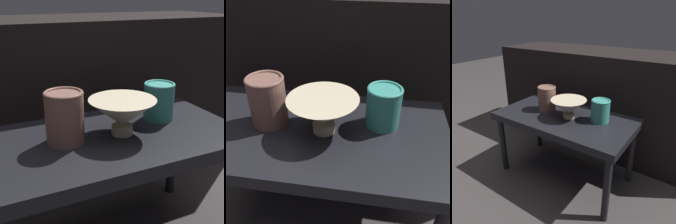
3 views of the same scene
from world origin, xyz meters
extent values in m
plane|color=#383333|center=(0.00, 0.00, 0.00)|extent=(8.00, 8.00, 0.00)
cube|color=black|center=(0.00, 0.00, 0.39)|extent=(0.78, 0.42, 0.04)
cylinder|color=black|center=(-0.36, 0.17, 0.19)|extent=(0.04, 0.04, 0.37)
cylinder|color=black|center=(0.36, 0.17, 0.19)|extent=(0.04, 0.04, 0.37)
cube|color=black|center=(0.00, 0.53, 0.36)|extent=(1.61, 0.50, 0.71)
cylinder|color=#C1B293|center=(0.03, -0.01, 0.43)|extent=(0.06, 0.06, 0.03)
cone|color=#C1B293|center=(0.03, -0.01, 0.48)|extent=(0.20, 0.20, 0.08)
cylinder|color=brown|center=(-0.14, 0.01, 0.48)|extent=(0.11, 0.11, 0.14)
torus|color=brown|center=(-0.14, 0.01, 0.55)|extent=(0.11, 0.11, 0.01)
cylinder|color=teal|center=(0.19, 0.05, 0.47)|extent=(0.10, 0.10, 0.12)
torus|color=teal|center=(0.19, 0.05, 0.53)|extent=(0.10, 0.10, 0.01)
camera|label=1|loc=(-0.36, -0.76, 0.80)|focal=50.00mm
camera|label=2|loc=(0.17, -0.59, 0.88)|focal=42.00mm
camera|label=3|loc=(0.64, -0.94, 0.93)|focal=35.00mm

